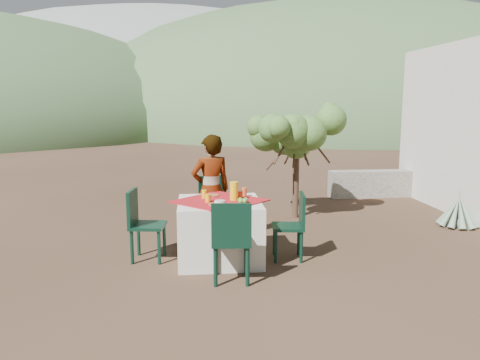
% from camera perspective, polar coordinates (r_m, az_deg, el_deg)
% --- Properties ---
extents(ground, '(160.00, 160.00, 0.00)m').
position_cam_1_polar(ground, '(6.27, -0.76, -8.83)').
color(ground, '#311F16').
rests_on(ground, ground).
extents(table, '(1.30, 1.30, 0.76)m').
position_cam_1_polar(table, '(5.90, -2.50, -6.14)').
color(table, silver).
rests_on(table, ground).
extents(chair_far, '(0.53, 0.53, 0.91)m').
position_cam_1_polar(chair_far, '(6.84, -3.09, -2.90)').
color(chair_far, black).
rests_on(chair_far, ground).
extents(chair_near, '(0.45, 0.45, 0.92)m').
position_cam_1_polar(chair_near, '(5.10, -1.07, -7.10)').
color(chair_near, black).
rests_on(chair_near, ground).
extents(chair_left, '(0.46, 0.46, 0.90)m').
position_cam_1_polar(chair_left, '(5.99, -11.90, -4.95)').
color(chair_left, black).
rests_on(chair_left, ground).
extents(chair_right, '(0.43, 0.43, 0.84)m').
position_cam_1_polar(chair_right, '(5.94, 6.56, -5.22)').
color(chair_right, black).
rests_on(chair_right, ground).
extents(person, '(0.64, 0.52, 1.54)m').
position_cam_1_polar(person, '(6.47, -3.56, -1.23)').
color(person, '#8C6651').
rests_on(person, ground).
extents(shrub_tree, '(1.45, 1.42, 1.70)m').
position_cam_1_polar(shrub_tree, '(8.00, 7.21, 4.95)').
color(shrub_tree, '#4E3527').
rests_on(shrub_tree, ground).
extents(agave, '(0.65, 0.63, 0.68)m').
position_cam_1_polar(agave, '(8.25, 25.08, -3.59)').
color(agave, gray).
rests_on(agave, ground).
extents(stone_wall, '(2.60, 0.35, 0.55)m').
position_cam_1_polar(stone_wall, '(10.33, 17.85, -0.39)').
color(stone_wall, gray).
rests_on(stone_wall, ground).
extents(hill_near_right, '(48.00, 48.00, 20.00)m').
position_cam_1_polar(hill_near_right, '(43.80, 11.03, 6.78)').
color(hill_near_right, '#39532E').
rests_on(hill_near_right, ground).
extents(hill_far_center, '(60.00, 60.00, 24.00)m').
position_cam_1_polar(hill_far_center, '(58.07, -9.17, 7.47)').
color(hill_far_center, slate).
rests_on(hill_far_center, ground).
extents(hill_far_right, '(36.00, 36.00, 14.00)m').
position_cam_1_polar(hill_far_right, '(59.27, 23.28, 6.86)').
color(hill_far_right, slate).
rests_on(hill_far_right, ground).
extents(plate_far, '(0.21, 0.21, 0.01)m').
position_cam_1_polar(plate_far, '(6.10, -3.55, -1.88)').
color(plate_far, brown).
rests_on(plate_far, table).
extents(plate_near, '(0.23, 0.23, 0.01)m').
position_cam_1_polar(plate_near, '(5.56, -2.72, -2.99)').
color(plate_near, brown).
rests_on(plate_near, table).
extents(glass_far, '(0.07, 0.07, 0.11)m').
position_cam_1_polar(glass_far, '(5.95, -4.37, -1.72)').
color(glass_far, yellow).
rests_on(glass_far, table).
extents(glass_near, '(0.06, 0.06, 0.10)m').
position_cam_1_polar(glass_near, '(5.71, -3.95, -2.23)').
color(glass_near, yellow).
rests_on(glass_near, table).
extents(juice_pitcher, '(0.10, 0.10, 0.23)m').
position_cam_1_polar(juice_pitcher, '(5.81, -0.74, -1.34)').
color(juice_pitcher, yellow).
rests_on(juice_pitcher, table).
extents(bowl_plate, '(0.22, 0.22, 0.01)m').
position_cam_1_polar(bowl_plate, '(5.54, -2.48, -3.04)').
color(bowl_plate, brown).
rests_on(bowl_plate, table).
extents(white_bowl, '(0.13, 0.13, 0.05)m').
position_cam_1_polar(white_bowl, '(5.54, -2.48, -2.74)').
color(white_bowl, silver).
rests_on(white_bowl, bowl_plate).
extents(jar_left, '(0.06, 0.06, 0.10)m').
position_cam_1_polar(jar_left, '(5.92, 0.04, -1.80)').
color(jar_left, '#D45425').
rests_on(jar_left, table).
extents(jar_right, '(0.07, 0.07, 0.11)m').
position_cam_1_polar(jar_right, '(6.08, 0.52, -1.44)').
color(jar_right, '#D45425').
rests_on(jar_right, table).
extents(napkin_holder, '(0.07, 0.06, 0.08)m').
position_cam_1_polar(napkin_holder, '(5.96, -0.24, -1.78)').
color(napkin_holder, silver).
rests_on(napkin_holder, table).
extents(fruit_cluster, '(0.13, 0.12, 0.07)m').
position_cam_1_polar(fruit_cluster, '(5.65, 0.34, -2.52)').
color(fruit_cluster, '#589736').
rests_on(fruit_cluster, table).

